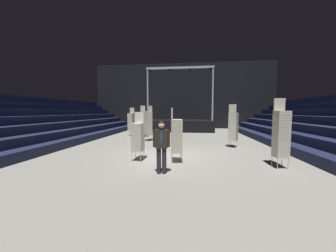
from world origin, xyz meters
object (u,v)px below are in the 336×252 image
at_px(stage_riser, 180,125).
at_px(chair_stack_mid_right, 148,123).
at_px(chair_stack_front_left, 144,121).
at_px(chair_stack_rear_left, 138,136).
at_px(man_with_tie, 161,144).
at_px(chair_stack_mid_left, 281,133).
at_px(chair_stack_rear_right, 131,122).
at_px(chair_stack_mid_centre, 177,135).
at_px(chair_stack_front_right, 233,126).

relative_size(stage_riser, chair_stack_mid_right, 2.78).
bearing_deg(stage_riser, chair_stack_front_left, -119.07).
relative_size(chair_stack_front_left, chair_stack_rear_left, 1.25).
relative_size(stage_riser, man_with_tie, 3.91).
bearing_deg(stage_riser, chair_stack_mid_left, -70.82).
relative_size(chair_stack_mid_right, chair_stack_rear_right, 1.04).
bearing_deg(chair_stack_mid_left, chair_stack_mid_centre, -9.77).
xyz_separation_m(chair_stack_front_right, chair_stack_rear_right, (-7.42, 4.13, -0.04)).
distance_m(stage_riser, man_with_tie, 13.76).
bearing_deg(man_with_tie, chair_stack_mid_centre, -113.16).
distance_m(man_with_tie, chair_stack_mid_right, 7.04).
bearing_deg(chair_stack_front_right, chair_stack_front_left, 178.66).
bearing_deg(chair_stack_rear_left, chair_stack_rear_right, -62.95).
height_order(stage_riser, chair_stack_front_right, stage_riser).
xyz_separation_m(chair_stack_mid_right, chair_stack_rear_right, (-2.01, 2.37, -0.04)).
xyz_separation_m(chair_stack_mid_left, chair_stack_rear_left, (-5.48, 0.36, -0.25)).
bearing_deg(chair_stack_front_right, chair_stack_mid_right, -167.59).
relative_size(chair_stack_front_left, chair_stack_mid_centre, 1.15).
xyz_separation_m(man_with_tie, chair_stack_mid_right, (-2.01, 6.74, 0.24)).
bearing_deg(chair_stack_front_right, man_with_tie, -93.79).
distance_m(chair_stack_mid_left, chair_stack_mid_centre, 3.85).
xyz_separation_m(stage_riser, man_with_tie, (0.14, -13.76, 0.33)).
bearing_deg(chair_stack_mid_right, chair_stack_rear_left, 141.42).
height_order(chair_stack_front_left, chair_stack_mid_left, same).
distance_m(chair_stack_front_right, chair_stack_mid_centre, 4.65).
xyz_separation_m(man_with_tie, chair_stack_front_right, (3.39, 4.99, 0.24)).
distance_m(man_with_tie, chair_stack_mid_centre, 1.49).
distance_m(man_with_tie, chair_stack_mid_left, 4.40).
xyz_separation_m(stage_riser, chair_stack_rear_left, (-1.10, -12.22, 0.36)).
bearing_deg(stage_riser, chair_stack_rear_right, -129.93).
bearing_deg(chair_stack_mid_centre, chair_stack_mid_right, -163.43).
bearing_deg(chair_stack_rear_left, chair_stack_front_left, -70.62).
height_order(chair_stack_mid_left, chair_stack_mid_right, chair_stack_mid_left).
height_order(stage_riser, chair_stack_mid_left, stage_riser).
relative_size(chair_stack_front_left, chair_stack_mid_right, 1.03).
relative_size(chair_stack_front_left, chair_stack_front_right, 1.03).
bearing_deg(stage_riser, chair_stack_rear_left, -95.15).
bearing_deg(chair_stack_mid_left, chair_stack_rear_right, -49.72).
relative_size(stage_riser, chair_stack_mid_left, 2.68).
xyz_separation_m(chair_stack_mid_left, chair_stack_mid_right, (-6.24, 5.57, -0.04)).
xyz_separation_m(chair_stack_front_left, chair_stack_rear_right, (-1.16, 0.26, -0.08)).
xyz_separation_m(chair_stack_mid_centre, chair_stack_rear_left, (-1.64, 0.09, -0.08)).
bearing_deg(chair_stack_front_right, chair_stack_mid_left, -47.13).
bearing_deg(chair_stack_front_left, chair_stack_rear_right, -51.05).
height_order(chair_stack_mid_centre, chair_stack_rear_left, chair_stack_mid_centre).
height_order(man_with_tie, chair_stack_mid_right, chair_stack_mid_right).
distance_m(man_with_tie, chair_stack_rear_right, 9.97).
bearing_deg(man_with_tie, chair_stack_mid_right, -81.38).
height_order(chair_stack_mid_right, chair_stack_rear_left, chair_stack_mid_right).
height_order(man_with_tie, chair_stack_front_right, chair_stack_front_right).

